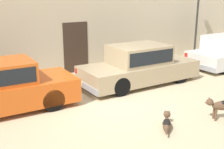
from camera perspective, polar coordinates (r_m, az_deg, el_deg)
ground_plane at (r=8.68m, az=0.69°, el=-6.03°), size 80.00×80.00×0.00m
parked_sedan_nearest at (r=8.62m, az=-21.52°, el=-2.35°), size 4.40×1.79×1.44m
parked_sedan_second at (r=10.55m, az=5.46°, el=1.96°), size 4.59×1.77×1.44m
stray_dog_spotted at (r=7.29m, az=10.87°, el=-9.44°), size 0.76×0.82×0.36m
stray_dog_tan at (r=8.08m, az=20.89°, el=-5.76°), size 0.89×0.53×0.63m
street_lamp at (r=15.17m, az=16.71°, el=12.18°), size 0.22×0.22×3.76m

